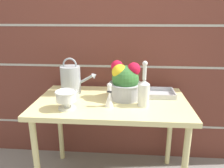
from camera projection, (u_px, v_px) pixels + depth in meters
brick_wall at (115, 46)px, 1.96m from camera, size 3.60×0.08×2.20m
patio_table at (112, 110)px, 1.69m from camera, size 1.15×0.67×0.74m
watering_can at (71, 79)px, 1.79m from camera, size 0.31×0.16×0.30m
crystal_pedestal_bowl at (66, 98)px, 1.49m from camera, size 0.15×0.15×0.13m
flower_planter at (125, 82)px, 1.67m from camera, size 0.26×0.26×0.29m
glass_decanter at (144, 91)px, 1.53m from camera, size 0.08×0.08×0.33m
figurine_vase at (109, 97)px, 1.54m from camera, size 0.06×0.06×0.17m
wire_tray at (159, 94)px, 1.77m from camera, size 0.23×0.21×0.04m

